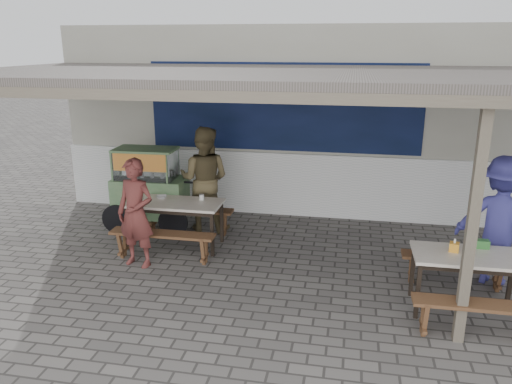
{
  "coord_description": "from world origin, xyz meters",
  "views": [
    {
      "loc": [
        1.07,
        -6.09,
        3.18
      ],
      "look_at": [
        -0.29,
        0.9,
        1.04
      ],
      "focal_mm": 35.0,
      "sensor_mm": 36.0,
      "label": 1
    }
  ],
  "objects_px": {
    "table_right": "(469,261)",
    "patron_street_side": "(136,213)",
    "bench_left_wall": "(187,214)",
    "donation_box": "(482,244)",
    "condiment_bowl": "(161,197)",
    "bench_right_wall": "(455,264)",
    "bench_right_street": "(478,312)",
    "tissue_box": "(454,247)",
    "bench_left_street": "(162,239)",
    "condiment_jar": "(202,197)",
    "patron_wall_side": "(204,179)",
    "patron_right_table": "(501,221)",
    "vendor_cart": "(149,186)",
    "table_left": "(175,206)"
  },
  "relations": [
    {
      "from": "patron_wall_side",
      "to": "table_left",
      "type": "bearing_deg",
      "value": 74.49
    },
    {
      "from": "donation_box",
      "to": "condiment_bowl",
      "type": "xyz_separation_m",
      "value": [
        -4.65,
        1.18,
        -0.03
      ]
    },
    {
      "from": "tissue_box",
      "to": "donation_box",
      "type": "xyz_separation_m",
      "value": [
        0.36,
        0.18,
        -0.0
      ]
    },
    {
      "from": "vendor_cart",
      "to": "tissue_box",
      "type": "height_order",
      "value": "vendor_cart"
    },
    {
      "from": "table_right",
      "to": "bench_left_wall",
      "type": "bearing_deg",
      "value": 155.34
    },
    {
      "from": "bench_left_street",
      "to": "bench_right_wall",
      "type": "bearing_deg",
      "value": -1.2
    },
    {
      "from": "bench_left_wall",
      "to": "patron_street_side",
      "type": "height_order",
      "value": "patron_street_side"
    },
    {
      "from": "bench_right_wall",
      "to": "tissue_box",
      "type": "height_order",
      "value": "tissue_box"
    },
    {
      "from": "patron_wall_side",
      "to": "donation_box",
      "type": "height_order",
      "value": "patron_wall_side"
    },
    {
      "from": "table_left",
      "to": "bench_right_street",
      "type": "relative_size",
      "value": 1.07
    },
    {
      "from": "bench_right_wall",
      "to": "patron_street_side",
      "type": "bearing_deg",
      "value": -178.67
    },
    {
      "from": "table_right",
      "to": "tissue_box",
      "type": "bearing_deg",
      "value": 157.95
    },
    {
      "from": "table_right",
      "to": "bench_right_street",
      "type": "distance_m",
      "value": 0.72
    },
    {
      "from": "bench_right_wall",
      "to": "tissue_box",
      "type": "xyz_separation_m",
      "value": [
        -0.16,
        -0.57,
        0.47
      ]
    },
    {
      "from": "patron_right_table",
      "to": "table_left",
      "type": "bearing_deg",
      "value": 20.79
    },
    {
      "from": "bench_left_wall",
      "to": "patron_street_side",
      "type": "bearing_deg",
      "value": -102.32
    },
    {
      "from": "vendor_cart",
      "to": "bench_right_street",
      "type": "bearing_deg",
      "value": -30.02
    },
    {
      "from": "bench_left_wall",
      "to": "condiment_jar",
      "type": "xyz_separation_m",
      "value": [
        0.4,
        -0.41,
        0.45
      ]
    },
    {
      "from": "condiment_bowl",
      "to": "bench_right_wall",
      "type": "bearing_deg",
      "value": -10.13
    },
    {
      "from": "bench_left_street",
      "to": "table_right",
      "type": "distance_m",
      "value": 4.25
    },
    {
      "from": "condiment_bowl",
      "to": "tissue_box",
      "type": "bearing_deg",
      "value": -17.65
    },
    {
      "from": "bench_right_wall",
      "to": "condiment_jar",
      "type": "relative_size",
      "value": 15.53
    },
    {
      "from": "patron_wall_side",
      "to": "patron_right_table",
      "type": "distance_m",
      "value": 4.65
    },
    {
      "from": "bench_left_wall",
      "to": "bench_right_street",
      "type": "bearing_deg",
      "value": -31.27
    },
    {
      "from": "table_right",
      "to": "patron_street_side",
      "type": "relative_size",
      "value": 0.81
    },
    {
      "from": "table_right",
      "to": "vendor_cart",
      "type": "bearing_deg",
      "value": 157.6
    },
    {
      "from": "tissue_box",
      "to": "bench_left_wall",
      "type": "bearing_deg",
      "value": 155.69
    },
    {
      "from": "bench_right_wall",
      "to": "donation_box",
      "type": "distance_m",
      "value": 0.64
    },
    {
      "from": "patron_street_side",
      "to": "vendor_cart",
      "type": "bearing_deg",
      "value": 116.91
    },
    {
      "from": "bench_left_wall",
      "to": "condiment_bowl",
      "type": "distance_m",
      "value": 0.68
    },
    {
      "from": "table_right",
      "to": "patron_street_side",
      "type": "distance_m",
      "value": 4.51
    },
    {
      "from": "bench_right_wall",
      "to": "patron_right_table",
      "type": "distance_m",
      "value": 0.83
    },
    {
      "from": "vendor_cart",
      "to": "patron_street_side",
      "type": "height_order",
      "value": "patron_street_side"
    },
    {
      "from": "tissue_box",
      "to": "condiment_jar",
      "type": "distance_m",
      "value": 3.88
    },
    {
      "from": "patron_wall_side",
      "to": "tissue_box",
      "type": "distance_m",
      "value": 4.29
    },
    {
      "from": "bench_right_street",
      "to": "donation_box",
      "type": "distance_m",
      "value": 1.02
    },
    {
      "from": "bench_left_street",
      "to": "patron_street_side",
      "type": "bearing_deg",
      "value": -145.72
    },
    {
      "from": "patron_wall_side",
      "to": "patron_right_table",
      "type": "relative_size",
      "value": 1.03
    },
    {
      "from": "bench_right_street",
      "to": "tissue_box",
      "type": "xyz_separation_m",
      "value": [
        -0.17,
        0.7,
        0.47
      ]
    },
    {
      "from": "vendor_cart",
      "to": "patron_wall_side",
      "type": "bearing_deg",
      "value": 7.11
    },
    {
      "from": "bench_right_wall",
      "to": "condiment_bowl",
      "type": "distance_m",
      "value": 4.54
    },
    {
      "from": "table_left",
      "to": "patron_street_side",
      "type": "distance_m",
      "value": 0.86
    },
    {
      "from": "bench_right_street",
      "to": "condiment_bowl",
      "type": "height_order",
      "value": "condiment_bowl"
    },
    {
      "from": "bench_left_street",
      "to": "donation_box",
      "type": "xyz_separation_m",
      "value": [
        4.37,
        -0.46,
        0.46
      ]
    },
    {
      "from": "bench_left_wall",
      "to": "patron_wall_side",
      "type": "xyz_separation_m",
      "value": [
        0.25,
        0.25,
        0.57
      ]
    },
    {
      "from": "condiment_bowl",
      "to": "patron_street_side",
      "type": "bearing_deg",
      "value": -91.62
    },
    {
      "from": "patron_wall_side",
      "to": "condiment_bowl",
      "type": "height_order",
      "value": "patron_wall_side"
    },
    {
      "from": "bench_right_street",
      "to": "table_left",
      "type": "bearing_deg",
      "value": 154.82
    },
    {
      "from": "patron_right_table",
      "to": "donation_box",
      "type": "height_order",
      "value": "patron_right_table"
    },
    {
      "from": "bench_left_street",
      "to": "bench_right_wall",
      "type": "xyz_separation_m",
      "value": [
        4.17,
        -0.07,
        -0.01
      ]
    }
  ]
}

